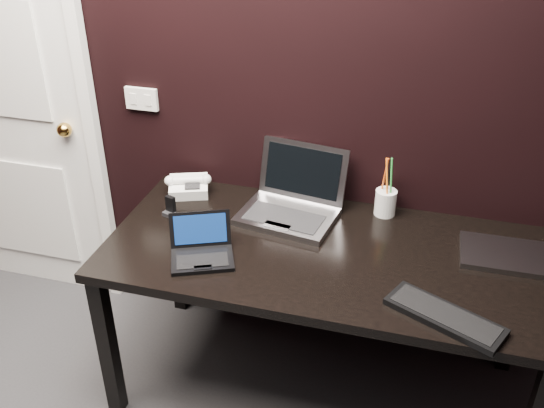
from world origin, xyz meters
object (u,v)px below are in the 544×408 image
(silver_laptop, at_px, (291,204))
(closed_laptop, at_px, (504,255))
(pen_cup, at_px, (386,201))
(ext_keyboard, at_px, (445,316))
(netbook, at_px, (202,251))
(desk_phone, at_px, (189,186))
(mobile_phone, at_px, (170,208))
(door, at_px, (2,100))
(desk, at_px, (324,266))

(silver_laptop, xyz_separation_m, closed_laptop, (0.85, -0.09, -0.04))
(pen_cup, bearing_deg, ext_keyboard, -66.62)
(ext_keyboard, height_order, pen_cup, pen_cup)
(netbook, relative_size, pen_cup, 1.12)
(desk_phone, distance_m, pen_cup, 0.87)
(netbook, bearing_deg, pen_cup, 38.63)
(closed_laptop, distance_m, mobile_phone, 1.34)
(silver_laptop, height_order, closed_laptop, silver_laptop)
(closed_laptop, bearing_deg, ext_keyboard, -116.11)
(door, height_order, silver_laptop, door)
(door, relative_size, ext_keyboard, 5.23)
(pen_cup, bearing_deg, netbook, -141.37)
(desk, height_order, mobile_phone, mobile_phone)
(silver_laptop, bearing_deg, ext_keyboard, -38.23)
(desk, relative_size, netbook, 5.77)
(door, bearing_deg, silver_laptop, -6.02)
(desk_phone, bearing_deg, door, 173.97)
(desk, height_order, pen_cup, pen_cup)
(door, relative_size, silver_laptop, 4.93)
(netbook, bearing_deg, closed_laptop, 15.57)
(ext_keyboard, bearing_deg, pen_cup, 113.38)
(netbook, relative_size, mobile_phone, 3.41)
(closed_laptop, bearing_deg, netbook, -164.43)
(silver_laptop, height_order, mobile_phone, silver_laptop)
(ext_keyboard, xyz_separation_m, desk_phone, (-1.13, 0.56, 0.03))
(mobile_phone, bearing_deg, silver_laptop, 16.35)
(silver_laptop, xyz_separation_m, ext_keyboard, (0.65, -0.51, -0.04))
(desk, distance_m, mobile_phone, 0.69)
(ext_keyboard, relative_size, desk_phone, 1.90)
(desk, xyz_separation_m, closed_laptop, (0.66, 0.13, 0.09))
(netbook, relative_size, ext_keyboard, 0.72)
(door, relative_size, pen_cup, 8.16)
(silver_laptop, distance_m, closed_laptop, 0.86)
(desk, height_order, silver_laptop, silver_laptop)
(netbook, distance_m, ext_keyboard, 0.90)
(desk_phone, height_order, mobile_phone, desk_phone)
(door, xyz_separation_m, pen_cup, (1.84, -0.05, -0.24))
(mobile_phone, bearing_deg, door, 162.97)
(silver_laptop, xyz_separation_m, mobile_phone, (-0.49, -0.14, -0.02))
(door, height_order, netbook, door)
(silver_laptop, bearing_deg, door, 173.98)
(door, height_order, desk_phone, door)
(silver_laptop, xyz_separation_m, desk_phone, (-0.49, 0.05, -0.01))
(closed_laptop, xyz_separation_m, pen_cup, (-0.47, 0.20, 0.05))
(door, distance_m, closed_laptop, 2.34)
(netbook, height_order, ext_keyboard, netbook)
(silver_laptop, height_order, pen_cup, silver_laptop)
(netbook, bearing_deg, desk_phone, 117.86)
(desk_phone, bearing_deg, closed_laptop, -5.96)
(door, distance_m, desk, 1.73)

